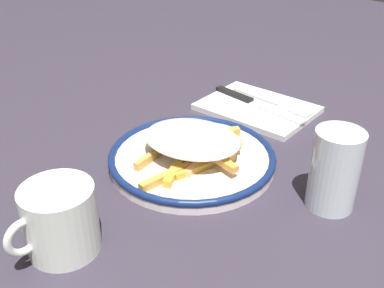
# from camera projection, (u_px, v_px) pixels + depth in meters

# --- Properties ---
(ground_plane) EXTENTS (2.60, 2.60, 0.00)m
(ground_plane) POSITION_uv_depth(u_px,v_px,m) (192.00, 164.00, 0.71)
(ground_plane) COLOR #342E3D
(plate) EXTENTS (0.26, 0.26, 0.02)m
(plate) POSITION_uv_depth(u_px,v_px,m) (192.00, 158.00, 0.71)
(plate) COLOR white
(plate) RESTS_ON ground_plane
(fries_heap) EXTENTS (0.21, 0.18, 0.04)m
(fries_heap) POSITION_uv_depth(u_px,v_px,m) (191.00, 142.00, 0.69)
(fries_heap) COLOR gold
(fries_heap) RESTS_ON plate
(napkin) EXTENTS (0.16, 0.21, 0.01)m
(napkin) POSITION_uv_depth(u_px,v_px,m) (257.00, 108.00, 0.88)
(napkin) COLOR white
(napkin) RESTS_ON ground_plane
(fork) EXTENTS (0.03, 0.18, 0.00)m
(fork) POSITION_uv_depth(u_px,v_px,m) (271.00, 102.00, 0.88)
(fork) COLOR silver
(fork) RESTS_ON napkin
(knife) EXTENTS (0.04, 0.21, 0.01)m
(knife) POSITION_uv_depth(u_px,v_px,m) (250.00, 101.00, 0.89)
(knife) COLOR black
(knife) RESTS_ON napkin
(water_glass) EXTENTS (0.06, 0.06, 0.11)m
(water_glass) POSITION_uv_depth(u_px,v_px,m) (335.00, 170.00, 0.60)
(water_glass) COLOR silver
(water_glass) RESTS_ON ground_plane
(coffee_mug) EXTENTS (0.11, 0.09, 0.09)m
(coffee_mug) POSITION_uv_depth(u_px,v_px,m) (60.00, 220.00, 0.53)
(coffee_mug) COLOR white
(coffee_mug) RESTS_ON ground_plane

